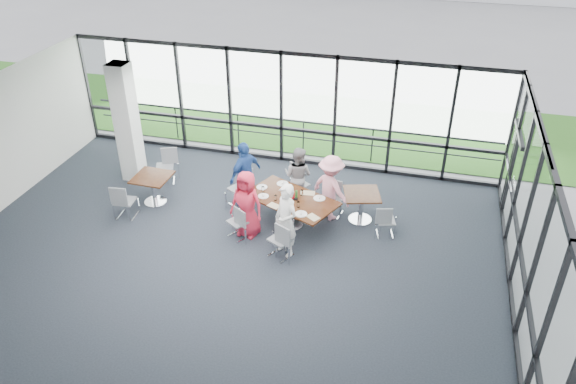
% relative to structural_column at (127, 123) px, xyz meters
% --- Properties ---
extents(floor, '(12.00, 10.00, 0.02)m').
position_rel_structural_column_xyz_m(floor, '(3.60, -3.00, -1.61)').
color(floor, '#20272E').
rests_on(floor, ground).
extents(ceiling, '(12.00, 10.00, 0.04)m').
position_rel_structural_column_xyz_m(ceiling, '(3.60, -3.00, 1.60)').
color(ceiling, silver).
rests_on(ceiling, ground).
extents(curtain_wall_back, '(12.00, 0.10, 3.20)m').
position_rel_structural_column_xyz_m(curtain_wall_back, '(3.60, 2.00, 0.00)').
color(curtain_wall_back, white).
rests_on(curtain_wall_back, ground).
extents(curtain_wall_right, '(0.10, 10.00, 3.20)m').
position_rel_structural_column_xyz_m(curtain_wall_right, '(9.60, -3.00, 0.00)').
color(curtain_wall_right, white).
rests_on(curtain_wall_right, ground).
extents(exit_door, '(0.12, 1.60, 2.10)m').
position_rel_structural_column_xyz_m(exit_door, '(9.60, 0.75, -0.55)').
color(exit_door, black).
rests_on(exit_door, ground).
extents(structural_column, '(0.50, 0.50, 3.20)m').
position_rel_structural_column_xyz_m(structural_column, '(0.00, 0.00, 0.00)').
color(structural_column, white).
rests_on(structural_column, ground).
extents(apron, '(80.00, 70.00, 0.02)m').
position_rel_structural_column_xyz_m(apron, '(3.60, 7.00, -1.62)').
color(apron, gray).
rests_on(apron, ground).
extents(grass_strip, '(80.00, 5.00, 0.01)m').
position_rel_structural_column_xyz_m(grass_strip, '(3.60, 5.00, -1.59)').
color(grass_strip, '#2D631B').
rests_on(grass_strip, ground).
extents(guard_rail, '(12.00, 0.06, 0.06)m').
position_rel_structural_column_xyz_m(guard_rail, '(3.60, 2.60, -1.10)').
color(guard_rail, '#2D2D33').
rests_on(guard_rail, ground).
extents(main_table, '(2.37, 1.89, 0.75)m').
position_rel_structural_column_xyz_m(main_table, '(4.71, -1.15, -0.96)').
color(main_table, '#391B10').
rests_on(main_table, ground).
extents(side_table_left, '(0.89, 0.89, 0.75)m').
position_rel_structural_column_xyz_m(side_table_left, '(1.11, -1.04, -0.96)').
color(side_table_left, '#391B10').
rests_on(side_table_left, ground).
extents(side_table_right, '(1.02, 1.02, 0.75)m').
position_rel_structural_column_xyz_m(side_table_right, '(6.26, -0.50, -0.97)').
color(side_table_right, '#391B10').
rests_on(side_table_right, ground).
extents(diner_near_left, '(0.87, 0.65, 1.62)m').
position_rel_structural_column_xyz_m(diner_near_left, '(3.82, -1.74, -0.79)').
color(diner_near_left, red).
rests_on(diner_near_left, ground).
extents(diner_near_right, '(0.77, 0.74, 1.71)m').
position_rel_structural_column_xyz_m(diner_near_right, '(4.86, -2.20, -0.75)').
color(diner_near_right, white).
rests_on(diner_near_right, ground).
extents(diner_far_left, '(0.82, 0.61, 1.53)m').
position_rel_structural_column_xyz_m(diner_far_left, '(4.61, -0.11, -0.84)').
color(diner_far_left, gray).
rests_on(diner_far_left, ground).
extents(diner_far_right, '(1.20, 1.02, 1.65)m').
position_rel_structural_column_xyz_m(diner_far_right, '(5.52, -0.58, -0.77)').
color(diner_far_right, pink).
rests_on(diner_far_right, ground).
extents(diner_end, '(0.93, 1.15, 1.72)m').
position_rel_structural_column_xyz_m(diner_end, '(3.38, -0.54, -0.74)').
color(diner_end, '#214690').
rests_on(diner_end, ground).
extents(chair_main_nl, '(0.57, 0.57, 0.84)m').
position_rel_structural_column_xyz_m(chair_main_nl, '(3.66, -1.91, -1.18)').
color(chair_main_nl, gray).
rests_on(chair_main_nl, ground).
extents(chair_main_nr, '(0.59, 0.59, 0.90)m').
position_rel_structural_column_xyz_m(chair_main_nr, '(4.78, -2.36, -1.15)').
color(chair_main_nr, gray).
rests_on(chair_main_nr, ground).
extents(chair_main_fl, '(0.61, 0.61, 0.90)m').
position_rel_structural_column_xyz_m(chair_main_fl, '(4.59, -0.00, -1.15)').
color(chair_main_fl, gray).
rests_on(chair_main_fl, ground).
extents(chair_main_fr, '(0.48, 0.48, 0.83)m').
position_rel_structural_column_xyz_m(chair_main_fr, '(5.58, -0.42, -1.18)').
color(chair_main_fr, gray).
rests_on(chair_main_fr, ground).
extents(chair_main_end, '(0.60, 0.60, 0.90)m').
position_rel_structural_column_xyz_m(chair_main_end, '(3.21, -0.58, -1.15)').
color(chair_main_end, gray).
rests_on(chair_main_end, ground).
extents(chair_spare_la, '(0.48, 0.48, 0.90)m').
position_rel_structural_column_xyz_m(chair_spare_la, '(0.75, -1.82, -1.15)').
color(chair_spare_la, gray).
rests_on(chair_spare_la, ground).
extents(chair_spare_lb, '(0.59, 0.59, 0.92)m').
position_rel_structural_column_xyz_m(chair_spare_lb, '(0.94, -0.02, -1.14)').
color(chair_spare_lb, gray).
rests_on(chair_spare_lb, ground).
extents(chair_spare_r, '(0.48, 0.48, 0.80)m').
position_rel_structural_column_xyz_m(chair_spare_r, '(6.90, -0.97, -1.20)').
color(chair_spare_r, gray).
rests_on(chair_spare_r, ground).
extents(plate_nl, '(0.25, 0.25, 0.01)m').
position_rel_structural_column_xyz_m(plate_nl, '(4.05, -1.23, -0.84)').
color(plate_nl, white).
rests_on(plate_nl, main_table).
extents(plate_nr, '(0.28, 0.28, 0.01)m').
position_rel_structural_column_xyz_m(plate_nr, '(5.08, -1.74, -0.84)').
color(plate_nr, white).
rests_on(plate_nr, main_table).
extents(plate_fl, '(0.28, 0.28, 0.01)m').
position_rel_structural_column_xyz_m(plate_fl, '(4.33, -0.56, -0.84)').
color(plate_fl, white).
rests_on(plate_fl, main_table).
extents(plate_fr, '(0.28, 0.28, 0.01)m').
position_rel_structural_column_xyz_m(plate_fr, '(5.33, -0.99, -0.84)').
color(plate_fr, white).
rests_on(plate_fr, main_table).
extents(plate_end, '(0.26, 0.26, 0.01)m').
position_rel_structural_column_xyz_m(plate_end, '(3.90, -0.85, -0.84)').
color(plate_end, white).
rests_on(plate_end, main_table).
extents(tumbler_a, '(0.07, 0.07, 0.13)m').
position_rel_structural_column_xyz_m(tumbler_a, '(4.38, -1.32, -0.78)').
color(tumbler_a, white).
rests_on(tumbler_a, main_table).
extents(tumbler_b, '(0.07, 0.07, 0.14)m').
position_rel_structural_column_xyz_m(tumbler_b, '(4.95, -1.47, -0.78)').
color(tumbler_b, white).
rests_on(tumbler_b, main_table).
extents(tumbler_c, '(0.07, 0.07, 0.14)m').
position_rel_structural_column_xyz_m(tumbler_c, '(4.91, -0.94, -0.78)').
color(tumbler_c, white).
rests_on(tumbler_c, main_table).
extents(tumbler_d, '(0.07, 0.07, 0.14)m').
position_rel_structural_column_xyz_m(tumbler_d, '(3.99, -1.04, -0.78)').
color(tumbler_d, white).
rests_on(tumbler_d, main_table).
extents(menu_a, '(0.33, 0.29, 0.00)m').
position_rel_structural_column_xyz_m(menu_a, '(4.40, -1.55, -0.85)').
color(menu_a, beige).
rests_on(menu_a, main_table).
extents(menu_b, '(0.35, 0.33, 0.00)m').
position_rel_structural_column_xyz_m(menu_b, '(5.36, -1.78, -0.85)').
color(menu_b, beige).
rests_on(menu_b, main_table).
extents(menu_c, '(0.32, 0.24, 0.00)m').
position_rel_structural_column_xyz_m(menu_c, '(5.04, -0.81, -0.85)').
color(menu_c, beige).
rests_on(menu_c, main_table).
extents(condiment_caddy, '(0.10, 0.07, 0.04)m').
position_rel_structural_column_xyz_m(condiment_caddy, '(4.81, -1.18, -0.83)').
color(condiment_caddy, black).
rests_on(condiment_caddy, main_table).
extents(ketchup_bottle, '(0.06, 0.06, 0.18)m').
position_rel_structural_column_xyz_m(ketchup_bottle, '(4.76, -1.17, -0.76)').
color(ketchup_bottle, '#AF000D').
rests_on(ketchup_bottle, main_table).
extents(green_bottle, '(0.05, 0.05, 0.20)m').
position_rel_structural_column_xyz_m(green_bottle, '(4.82, -1.10, -0.75)').
color(green_bottle, '#237126').
rests_on(green_bottle, main_table).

